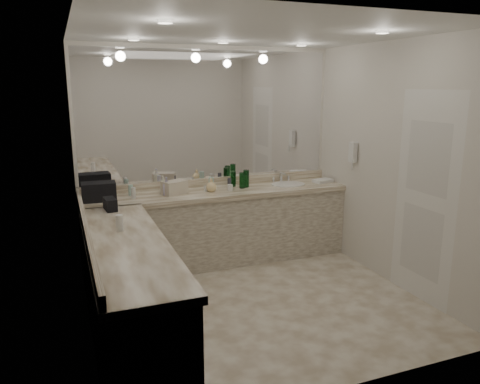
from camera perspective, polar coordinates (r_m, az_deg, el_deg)
name	(u,v)px	position (r m, az deg, el deg)	size (l,w,h in m)	color
floor	(256,301)	(4.87, 1.98, -13.19)	(3.20, 3.20, 0.00)	beige
ceiling	(258,32)	(4.39, 2.26, 18.91)	(3.20, 3.20, 0.00)	white
wall_back	(209,154)	(5.84, -3.75, 4.63)	(3.20, 0.02, 2.60)	silver
wall_left	(80,189)	(4.10, -18.89, 0.37)	(0.02, 3.00, 2.60)	silver
wall_right	(394,165)	(5.28, 18.29, 3.12)	(0.02, 3.00, 2.60)	silver
vanity_back_base	(218,229)	(5.75, -2.71, -4.48)	(3.20, 0.60, 0.84)	beige
vanity_back_top	(218,193)	(5.63, -2.73, -0.13)	(3.20, 0.64, 0.06)	#F4E7CE
vanity_left_base	(128,296)	(4.11, -13.51, -12.20)	(0.60, 2.40, 0.84)	beige
vanity_left_top	(126,245)	(3.95, -13.71, -6.26)	(0.64, 2.42, 0.06)	#F4E7CE
backsplash_back	(210,182)	(5.88, -3.64, 1.22)	(3.20, 0.04, 0.10)	#F4E7CE
backsplash_left	(86,229)	(4.19, -18.27, -4.29)	(0.04, 3.00, 0.10)	#F4E7CE
mirror_back	(209,116)	(5.78, -3.78, 9.28)	(3.12, 0.01, 1.55)	white
mirror_left	(77,131)	(4.03, -19.22, 6.99)	(0.01, 2.92, 1.55)	white
sink	(288,185)	(5.99, 5.88, 0.87)	(0.44, 0.44, 0.03)	white
faucet	(281,176)	(6.16, 5.01, 1.93)	(0.24, 0.16, 0.14)	silver
wall_phone	(353,152)	(5.80, 13.60, 4.74)	(0.06, 0.10, 0.24)	white
door	(425,198)	(4.95, 21.61, -0.72)	(0.02, 0.82, 2.10)	white
black_toiletry_bag	(99,191)	(5.34, -16.82, 0.07)	(0.36, 0.23, 0.21)	black
black_bag_spill	(110,204)	(4.92, -15.55, -1.42)	(0.10, 0.23, 0.13)	black
cream_cosmetic_case	(175,187)	(5.48, -7.98, 0.57)	(0.27, 0.17, 0.16)	beige
hand_towel	(323,181)	(6.19, 10.09, 1.36)	(0.24, 0.16, 0.04)	white
lotion_left	(119,223)	(4.20, -14.48, -3.65)	(0.06, 0.06, 0.15)	white
soap_bottle_a	(163,185)	(5.53, -9.35, 0.90)	(0.08, 0.08, 0.21)	white
soap_bottle_b	(167,186)	(5.45, -8.94, 0.73)	(0.09, 0.10, 0.21)	#BBB1CF
soap_bottle_c	(211,185)	(5.56, -3.52, 0.86)	(0.12, 0.12, 0.16)	#F7D796
green_bottle_0	(246,179)	(5.79, 0.76, 1.65)	(0.07, 0.07, 0.22)	#0F501C
green_bottle_1	(242,180)	(5.74, 0.27, 1.43)	(0.07, 0.07, 0.19)	#0F501C
green_bottle_2	(233,179)	(5.84, -0.84, 1.62)	(0.07, 0.07, 0.19)	#0F501C
amenity_bottle_0	(230,188)	(5.60, -1.21, 0.52)	(0.06, 0.06, 0.08)	white
amenity_bottle_1	(229,183)	(5.77, -1.30, 1.12)	(0.05, 0.05, 0.12)	#3F3F4C
amenity_bottle_2	(131,190)	(5.50, -13.18, 0.22)	(0.05, 0.05, 0.12)	silver
amenity_bottle_3	(211,183)	(5.68, -3.52, 1.06)	(0.06, 0.06, 0.15)	silver
amenity_bottle_4	(206,189)	(5.58, -4.23, 0.42)	(0.04, 0.04, 0.07)	white
amenity_bottle_5	(133,193)	(5.35, -12.87, -0.12)	(0.05, 0.05, 0.12)	white
amenity_bottle_6	(165,187)	(5.57, -9.12, 0.64)	(0.05, 0.05, 0.14)	silver
amenity_bottle_7	(176,190)	(5.53, -7.84, 0.20)	(0.05, 0.05, 0.06)	white
amenity_bottle_8	(182,187)	(5.57, -7.04, 0.59)	(0.05, 0.05, 0.12)	#3F3F4C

